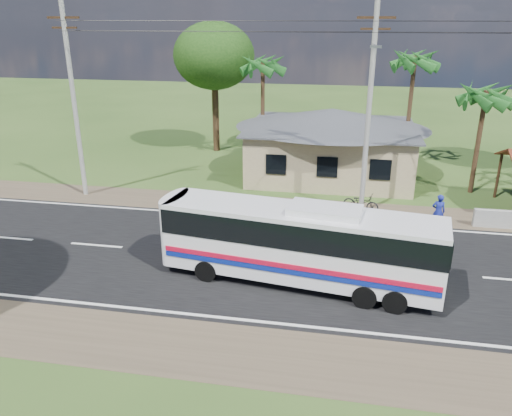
{
  "coord_description": "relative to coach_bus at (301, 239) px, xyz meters",
  "views": [
    {
      "loc": [
        1.97,
        -19.1,
        9.84
      ],
      "look_at": [
        -1.73,
        1.0,
        1.98
      ],
      "focal_mm": 35.0,
      "sensor_mm": 36.0,
      "label": 1
    }
  ],
  "objects": [
    {
      "name": "coach_bus",
      "position": [
        0.0,
        0.0,
        0.0
      ],
      "size": [
        10.88,
        3.72,
        3.32
      ],
      "rotation": [
        0.0,
        0.0,
        -0.14
      ],
      "color": "silver",
      "rests_on": "ground"
    },
    {
      "name": "ground",
      "position": [
        -0.51,
        1.71,
        -1.9
      ],
      "size": [
        120.0,
        120.0,
        0.0
      ],
      "primitive_type": "plane",
      "color": "#294619",
      "rests_on": "ground"
    },
    {
      "name": "palm_near",
      "position": [
        8.99,
        12.71,
        3.81
      ],
      "size": [
        2.8,
        2.8,
        6.7
      ],
      "color": "#47301E",
      "rests_on": "ground"
    },
    {
      "name": "palm_mid",
      "position": [
        5.49,
        17.21,
        5.26
      ],
      "size": [
        2.8,
        2.8,
        8.2
      ],
      "color": "#47301E",
      "rests_on": "ground"
    },
    {
      "name": "tree_behind_house",
      "position": [
        -8.51,
        19.71,
        5.22
      ],
      "size": [
        6.0,
        6.0,
        9.61
      ],
      "color": "#47301E",
      "rests_on": "ground"
    },
    {
      "name": "motorcycle",
      "position": [
        2.47,
        8.31,
        -1.39
      ],
      "size": [
        2.05,
        1.22,
        1.02
      ],
      "primitive_type": "imported",
      "rotation": [
        0.0,
        0.0,
        1.27
      ],
      "color": "black",
      "rests_on": "ground"
    },
    {
      "name": "palm_far",
      "position": [
        -4.51,
        17.71,
        4.78
      ],
      "size": [
        2.8,
        2.8,
        7.7
      ],
      "color": "#47301E",
      "rests_on": "ground"
    },
    {
      "name": "utility_poles",
      "position": [
        2.16,
        8.2,
        3.87
      ],
      "size": [
        32.8,
        2.22,
        11.0
      ],
      "color": "#9E9E99",
      "rests_on": "ground"
    },
    {
      "name": "person",
      "position": [
        6.16,
        6.67,
        -1.01
      ],
      "size": [
        0.65,
        0.44,
        1.77
      ],
      "primitive_type": "imported",
      "rotation": [
        0.0,
        0.0,
        3.12
      ],
      "color": "navy",
      "rests_on": "ground"
    },
    {
      "name": "house",
      "position": [
        0.49,
        14.71,
        0.75
      ],
      "size": [
        12.4,
        10.0,
        5.0
      ],
      "color": "tan",
      "rests_on": "ground"
    },
    {
      "name": "road",
      "position": [
        -0.51,
        1.71,
        -1.89
      ],
      "size": [
        120.0,
        16.0,
        0.03
      ],
      "color": "black",
      "rests_on": "ground"
    }
  ]
}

